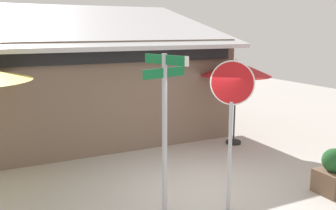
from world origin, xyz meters
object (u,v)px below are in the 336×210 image
street_sign_post (165,119)px  patio_umbrella_crimson_center (236,69)px  sidewalk_planter (333,173)px  stop_sign (231,107)px

street_sign_post → patio_umbrella_crimson_center: (3.77, 3.09, 0.39)m
street_sign_post → sidewalk_planter: (3.53, -0.64, -1.39)m
street_sign_post → sidewalk_planter: bearing=-10.2°
patio_umbrella_crimson_center → street_sign_post: bearing=-140.6°
street_sign_post → stop_sign: size_ratio=1.05×
patio_umbrella_crimson_center → stop_sign: bearing=-127.5°
street_sign_post → stop_sign: (1.19, -0.27, 0.14)m
stop_sign → sidewalk_planter: size_ratio=2.93×
stop_sign → patio_umbrella_crimson_center: (2.58, 3.36, 0.25)m
street_sign_post → sidewalk_planter: street_sign_post is taller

